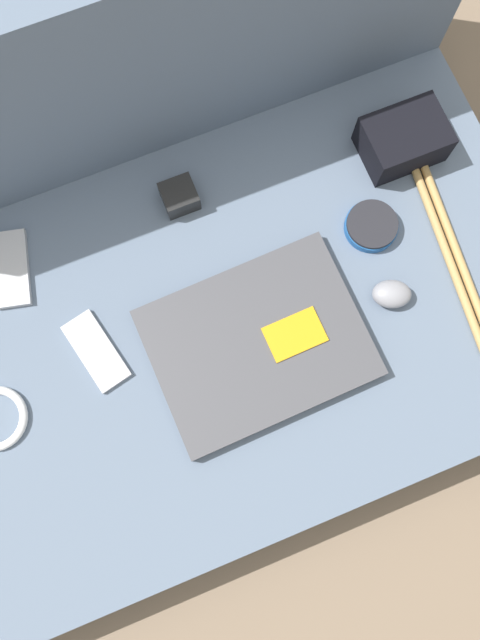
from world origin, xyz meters
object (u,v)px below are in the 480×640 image
at_px(computer_mouse, 392,294).
at_px(speaker_puck, 371,226).
at_px(laptop, 258,343).
at_px(phone_black, 96,351).
at_px(phone_silver, 11,269).
at_px(charger_brick, 179,196).
at_px(camera_pouch, 403,140).

relative_size(computer_mouse, speaker_puck, 0.87).
distance_m(laptop, phone_black, 0.26).
distance_m(phone_silver, charger_brick, 0.30).
bearing_deg(laptop, phone_silver, 139.05).
relative_size(laptop, speaker_puck, 3.84).
distance_m(phone_silver, camera_pouch, 0.68).
bearing_deg(camera_pouch, laptop, -147.62).
height_order(phone_black, camera_pouch, camera_pouch).
height_order(phone_silver, phone_black, phone_silver).
xyz_separation_m(phone_silver, phone_black, (0.08, -0.18, -0.00)).
xyz_separation_m(speaker_puck, phone_silver, (-0.58, 0.15, -0.01)).
height_order(computer_mouse, camera_pouch, camera_pouch).
height_order(laptop, camera_pouch, camera_pouch).
distance_m(laptop, camera_pouch, 0.42).
xyz_separation_m(camera_pouch, charger_brick, (-0.38, 0.05, -0.01)).
relative_size(speaker_puck, phone_black, 0.64).
relative_size(speaker_puck, phone_silver, 0.64).
distance_m(laptop, phone_silver, 0.42).
bearing_deg(charger_brick, computer_mouse, -47.88).
bearing_deg(phone_black, charger_brick, 28.78).
bearing_deg(computer_mouse, phone_black, -167.95).
bearing_deg(camera_pouch, phone_black, -166.93).
distance_m(speaker_puck, phone_silver, 0.60).
height_order(speaker_puck, phone_black, speaker_puck).
relative_size(laptop, phone_black, 2.48).
relative_size(computer_mouse, charger_brick, 1.36).
bearing_deg(phone_silver, computer_mouse, -12.83).
bearing_deg(phone_black, phone_silver, 102.23).
bearing_deg(phone_silver, camera_pouch, 9.85).
relative_size(speaker_puck, charger_brick, 1.58).
height_order(phone_silver, camera_pouch, camera_pouch).
bearing_deg(phone_black, speaker_puck, -9.60).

